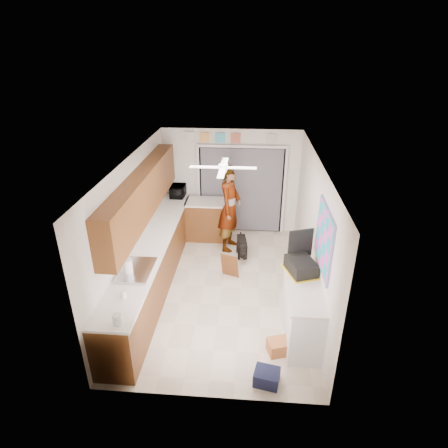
{
  "coord_description": "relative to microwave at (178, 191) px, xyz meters",
  "views": [
    {
      "loc": [
        0.5,
        -5.93,
        4.24
      ],
      "look_at": [
        0.0,
        0.4,
        1.15
      ],
      "focal_mm": 30.0,
      "sensor_mm": 36.0,
      "label": 1
    }
  ],
  "objects": [
    {
      "name": "floor",
      "position": [
        1.24,
        -2.25,
        -1.07
      ],
      "size": [
        5.0,
        5.0,
        0.0
      ],
      "primitive_type": "plane",
      "color": "beige",
      "rests_on": "ground"
    },
    {
      "name": "wall_back",
      "position": [
        1.24,
        0.25,
        0.18
      ],
      "size": [
        3.2,
        0.0,
        3.2
      ],
      "primitive_type": "plane",
      "rotation": [
        1.57,
        0.0,
        0.0
      ],
      "color": "white",
      "rests_on": "ground"
    },
    {
      "name": "abstract_painting",
      "position": [
        2.82,
        -3.25,
        0.58
      ],
      "size": [
        0.03,
        1.15,
        0.95
      ],
      "primitive_type": "cube",
      "color": "#E454C5",
      "rests_on": "wall_right"
    },
    {
      "name": "right_counter_base",
      "position": [
        2.59,
        -3.45,
        -0.62
      ],
      "size": [
        0.5,
        1.4,
        0.9
      ],
      "primitive_type": "cube",
      "color": "white",
      "rests_on": "floor"
    },
    {
      "name": "back_opening_recess",
      "position": [
        1.49,
        0.22,
        -0.02
      ],
      "size": [
        2.0,
        0.06,
        2.1
      ],
      "primitive_type": "cube",
      "color": "black",
      "rests_on": "wall_back"
    },
    {
      "name": "left_base_cabinets",
      "position": [
        -0.06,
        -2.25,
        -0.62
      ],
      "size": [
        0.6,
        4.8,
        0.9
      ],
      "primitive_type": "cube",
      "color": "brown",
      "rests_on": "floor"
    },
    {
      "name": "faucet",
      "position": [
        -0.24,
        -3.25,
        -0.02
      ],
      "size": [
        0.03,
        0.03,
        0.22
      ],
      "primitive_type": "cylinder",
      "color": "silver",
      "rests_on": "left_countertop"
    },
    {
      "name": "jar_a",
      "position": [
        0.06,
        -4.5,
        -0.05
      ],
      "size": [
        0.13,
        0.13,
        0.16
      ],
      "primitive_type": "cylinder",
      "rotation": [
        0.0,
        0.0,
        0.11
      ],
      "color": "silver",
      "rests_on": "left_countertop"
    },
    {
      "name": "cabinet_door_panel",
      "position": [
        1.35,
        -1.9,
        -0.81
      ],
      "size": [
        0.38,
        0.25,
        0.52
      ],
      "primitive_type": "cube",
      "rotation": [
        0.21,
        0.0,
        -0.36
      ],
      "color": "brown",
      "rests_on": "floor"
    },
    {
      "name": "door_trim_left",
      "position": [
        0.47,
        0.19,
        -0.02
      ],
      "size": [
        0.06,
        0.04,
        2.1
      ],
      "primitive_type": "cube",
      "color": "white",
      "rests_on": "wall_back"
    },
    {
      "name": "ceiling",
      "position": [
        1.24,
        -2.25,
        1.43
      ],
      "size": [
        5.0,
        5.0,
        0.0
      ],
      "primitive_type": "plane",
      "rotation": [
        3.14,
        0.0,
        0.0
      ],
      "color": "white",
      "rests_on": "ground"
    },
    {
      "name": "peninsula_base",
      "position": [
        0.74,
        -0.25,
        -0.62
      ],
      "size": [
        1.0,
        0.6,
        0.9
      ],
      "primitive_type": "cube",
      "color": "brown",
      "rests_on": "floor"
    },
    {
      "name": "cardboard_box",
      "position": [
        2.24,
        -3.87,
        -0.96
      ],
      "size": [
        0.41,
        0.35,
        0.22
      ],
      "primitive_type": "cube",
      "rotation": [
        0.0,
        0.0,
        0.3
      ],
      "color": "#B16337",
      "rests_on": "floor"
    },
    {
      "name": "paper_towel_roll",
      "position": [
        -0.14,
        -3.36,
        0.0
      ],
      "size": [
        0.15,
        0.15,
        0.27
      ],
      "primitive_type": "cylinder",
      "rotation": [
        0.0,
        0.0,
        -0.25
      ],
      "color": "white",
      "rests_on": "left_countertop"
    },
    {
      "name": "header_frame_0",
      "position": [
        0.64,
        0.22,
        1.23
      ],
      "size": [
        0.22,
        0.02,
        0.22
      ],
      "primitive_type": "cube",
      "color": "#FAB553",
      "rests_on": "wall_back"
    },
    {
      "name": "route66_sign",
      "position": [
        0.29,
        0.22,
        1.23
      ],
      "size": [
        0.22,
        0.02,
        0.26
      ],
      "primitive_type": "cube",
      "color": "silver",
      "rests_on": "wall_back"
    },
    {
      "name": "suitcase_rim",
      "position": [
        2.56,
        -3.07,
        -0.13
      ],
      "size": [
        0.61,
        0.69,
        0.02
      ],
      "primitive_type": "cube",
      "rotation": [
        0.0,
        0.0,
        0.33
      ],
      "color": "yellow",
      "rests_on": "suitcase"
    },
    {
      "name": "header_frame_1",
      "position": [
        0.99,
        0.22,
        1.23
      ],
      "size": [
        0.22,
        0.02,
        0.22
      ],
      "primitive_type": "cube",
      "color": "#4DC1CF",
      "rests_on": "wall_back"
    },
    {
      "name": "door_trim_right",
      "position": [
        2.51,
        0.19,
        -0.02
      ],
      "size": [
        0.06,
        0.04,
        2.1
      ],
      "primitive_type": "cube",
      "color": "white",
      "rests_on": "wall_back"
    },
    {
      "name": "navy_crate",
      "position": [
        2.03,
        -4.45,
        -0.97
      ],
      "size": [
        0.39,
        0.35,
        0.21
      ],
      "primitive_type": "cube",
      "rotation": [
        0.0,
        0.0,
        -0.2
      ],
      "color": "#151935",
      "rests_on": "floor"
    },
    {
      "name": "header_frame_2",
      "position": [
        1.34,
        0.22,
        1.23
      ],
      "size": [
        0.22,
        0.02,
        0.22
      ],
      "primitive_type": "cube",
      "color": "#C6654A",
      "rests_on": "wall_back"
    },
    {
      "name": "header_frame_4",
      "position": [
        2.14,
        0.22,
        1.23
      ],
      "size": [
        0.22,
        0.02,
        0.22
      ],
      "primitive_type": "cube",
      "color": "beige",
      "rests_on": "wall_back"
    },
    {
      "name": "dog",
      "position": [
        1.56,
        -1.05,
        -0.83
      ],
      "size": [
        0.34,
        0.64,
        0.48
      ],
      "primitive_type": "cube",
      "rotation": [
        0.0,
        0.0,
        0.14
      ],
      "color": "black",
      "rests_on": "floor"
    },
    {
      "name": "right_counter_top",
      "position": [
        2.58,
        -3.45,
        -0.15
      ],
      "size": [
        0.54,
        1.44,
        0.04
      ],
      "primitive_type": "cube",
      "color": "white",
      "rests_on": "right_counter_base"
    },
    {
      "name": "wall_right",
      "position": [
        2.84,
        -2.25,
        0.18
      ],
      "size": [
        0.0,
        5.0,
        5.0
      ],
      "primitive_type": "plane",
      "rotation": [
        1.57,
        0.0,
        -1.57
      ],
      "color": "white",
      "rests_on": "ground"
    },
    {
      "name": "ceiling_fan",
      "position": [
        1.24,
        -2.05,
        1.25
      ],
      "size": [
        1.14,
        1.14,
        0.24
      ],
      "primitive_type": "cube",
      "color": "white",
      "rests_on": "ceiling"
    },
    {
      "name": "curtain_panel",
      "position": [
        1.49,
        0.18,
        -0.02
      ],
      "size": [
        1.9,
        0.03,
        2.05
      ],
      "primitive_type": "cube",
      "color": "slate",
      "rests_on": "wall_back"
    },
    {
      "name": "left_countertop",
      "position": [
        -0.05,
        -2.25,
        -0.15
      ],
      "size": [
        0.62,
        4.8,
        0.04
      ],
      "primitive_type": "cube",
      "color": "white",
      "rests_on": "left_base_cabinets"
    },
    {
      "name": "sink_basin",
      "position": [
        -0.05,
        -3.25,
        -0.12
      ],
      "size": [
        0.5,
        0.76,
        0.06
      ],
      "primitive_type": "cube",
      "color": "silver",
      "rests_on": "left_countertop"
    },
    {
      "name": "peninsula_top",
      "position": [
        0.74,
        -0.25,
        -0.15
      ],
      "size": [
        1.04,
        0.64,
        0.04
      ],
      "primitive_type": "cube",
      "color": "white",
      "rests_on": "peninsula_base"
    },
    {
      "name": "wall_front",
      "position": [
        1.24,
        -4.75,
        0.18
      ],
      "size": [
        3.2,
        0.0,
        3.2
      ],
      "primitive_type": "plane",
      "rotation": [
        -1.57,
        0.0,
        0.0
      ],
      "color": "white",
      "rests_on": "ground"
    },
    {
      "name": "upper_cabinets",
      "position": [
        -0.2,
        -2.05,
        0.73
      ],
      "size": [
        0.32,
        4.0,
        0.8
      ],
      "primitive_type": "cube",
      "color": "brown",
      "rests_on": "wall_left"
    },
    {
      "name": "jar_b",
      "position": [
        -0.04,
        -3.95,
        -0.07
      ],
      "size": [
        0.09,
        0.09,
        0.12
      ],
      "primitive_type": "cylinder",
      "rotation": [
        0.0,
        0.0,
        -0.17
      ],
      "color": "silver",
      "rests_on": "left_countertop"
    },
    {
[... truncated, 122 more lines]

